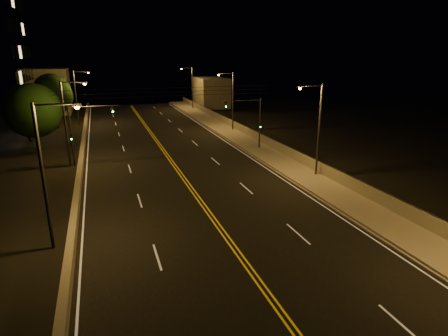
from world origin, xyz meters
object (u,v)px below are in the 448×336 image
object	(u,v)px
streetlight_1	(317,125)
streetlight_3	(191,85)
streetlight_2	(231,98)
tree_2	(54,96)
streetlight_5	(68,118)
traffic_signal_right	(252,118)
streetlight_6	(78,94)
tree_3	(52,93)
traffic_signal_left	(81,128)
streetlight_4	(47,167)
tree_1	(25,110)
tree_0	(33,111)

from	to	relation	value
streetlight_1	streetlight_3	bearing A→B (deg)	90.00
streetlight_2	tree_2	distance (m)	27.80
streetlight_2	streetlight_5	xyz separation A→B (m)	(-21.41, -11.82, 0.00)
traffic_signal_right	tree_2	bearing A→B (deg)	134.25
streetlight_6	tree_3	size ratio (longest dim) A/B	1.05
tree_2	tree_3	world-z (taller)	tree_3
traffic_signal_right	tree_2	xyz separation A→B (m)	(-23.40, 24.02, 0.93)
streetlight_5	traffic_signal_left	size ratio (longest dim) A/B	1.39
streetlight_4	tree_1	distance (m)	32.66
tree_2	streetlight_6	bearing A→B (deg)	8.22
streetlight_4	tree_2	bearing A→B (deg)	94.73
streetlight_5	traffic_signal_right	distance (m)	19.94
streetlight_4	streetlight_5	distance (m)	17.91
traffic_signal_right	tree_0	size ratio (longest dim) A/B	0.76
tree_1	streetlight_4	bearing A→B (deg)	-79.32
streetlight_2	traffic_signal_left	bearing A→B (deg)	-150.16
streetlight_6	traffic_signal_left	bearing A→B (deg)	-87.43
streetlight_4	streetlight_5	xyz separation A→B (m)	(0.00, 17.91, 0.00)
traffic_signal_right	tree_1	xyz separation A→B (m)	(-25.96, 14.01, 0.22)
streetlight_3	streetlight_5	bearing A→B (deg)	-120.35
streetlight_1	tree_0	world-z (taller)	streetlight_1
streetlight_6	tree_0	bearing A→B (deg)	-101.43
streetlight_1	tree_0	bearing A→B (deg)	146.41
streetlight_1	streetlight_5	bearing A→B (deg)	152.39
streetlight_1	streetlight_2	xyz separation A→B (m)	(0.00, 23.02, 0.00)
streetlight_2	streetlight_6	world-z (taller)	same
traffic_signal_right	tree_3	size ratio (longest dim) A/B	0.76
tree_2	tree_1	bearing A→B (deg)	-104.38
streetlight_5	tree_1	bearing A→B (deg)	113.11
streetlight_2	streetlight_3	xyz separation A→B (m)	(0.00, 24.74, 0.00)
streetlight_3	tree_2	world-z (taller)	streetlight_3
streetlight_2	traffic_signal_left	world-z (taller)	streetlight_2
streetlight_2	traffic_signal_right	distance (m)	11.80
tree_0	tree_1	world-z (taller)	tree_0
streetlight_2	streetlight_5	world-z (taller)	same
streetlight_6	tree_1	size ratio (longest dim) A/B	1.31
streetlight_1	streetlight_2	bearing A→B (deg)	90.00
streetlight_3	tree_2	xyz separation A→B (m)	(-24.90, -12.38, -0.16)
streetlight_3	traffic_signal_right	xyz separation A→B (m)	(-1.50, -36.40, -1.09)
streetlight_4	tree_0	world-z (taller)	streetlight_4
streetlight_2	streetlight_5	bearing A→B (deg)	-151.10
streetlight_5	tree_1	distance (m)	15.44
streetlight_2	tree_1	xyz separation A→B (m)	(-27.46, 2.36, -0.87)
streetlight_1	tree_0	distance (m)	30.34
streetlight_1	streetlight_2	size ratio (longest dim) A/B	1.00
streetlight_2	traffic_signal_left	size ratio (longest dim) A/B	1.39
tree_3	streetlight_3	bearing A→B (deg)	21.49
streetlight_6	traffic_signal_right	bearing A→B (deg)	-50.92
streetlight_4	traffic_signal_left	size ratio (longest dim) A/B	1.39
streetlight_2	streetlight_4	xyz separation A→B (m)	(-21.41, -29.73, 0.00)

